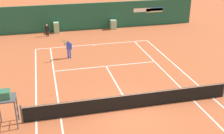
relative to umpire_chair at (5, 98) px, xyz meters
name	(u,v)px	position (x,y,z in m)	size (l,w,h in m)	color
ground_plane	(128,104)	(6.67, 0.65, -1.65)	(80.00, 80.00, 0.01)	#B25633
tennis_net	(131,101)	(6.67, 0.07, -1.14)	(12.10, 0.10, 1.07)	#4C4C51
sponsor_back_wall	(85,17)	(6.69, 17.05, -0.27)	(25.00, 1.02, 2.86)	#1E5642
umpire_chair	(5,98)	(0.00, 0.00, 0.00)	(1.00, 1.00, 2.45)	#47474C
player_on_baseline	(69,48)	(4.08, 8.88, -0.73)	(0.76, 0.64, 1.79)	blue
ball_kid_right_post	(47,29)	(2.59, 15.49, -0.94)	(0.42, 0.17, 1.24)	black
tennis_ball_near_service_line	(51,95)	(2.31, 2.78, -1.62)	(0.07, 0.07, 0.07)	#CCE033
tennis_ball_by_sideline	(165,73)	(10.63, 4.20, -1.62)	(0.07, 0.07, 0.07)	#CCE033
tennis_ball_mid_court	(175,74)	(11.18, 3.82, -1.62)	(0.07, 0.07, 0.07)	#CCE033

